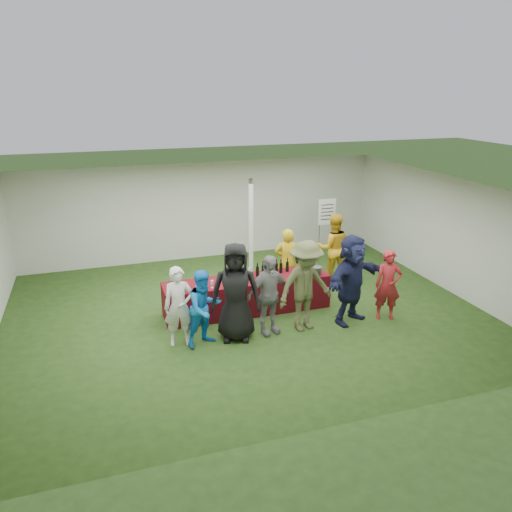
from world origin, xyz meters
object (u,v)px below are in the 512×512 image
object	(u,v)px
customer_1	(204,308)
customer_5	(352,279)
customer_2	(236,292)
customer_6	(388,285)
wine_list_sign	(327,217)
serving_table	(247,295)
customer_0	(179,307)
dump_bucket	(316,271)
customer_4	(305,286)
staff_back	(333,248)
staff_pourer	(287,262)
customer_3	(268,295)

from	to	relation	value
customer_1	customer_5	world-z (taller)	customer_5
customer_2	customer_6	distance (m)	3.26
wine_list_sign	customer_5	bearing A→B (deg)	-107.63
serving_table	customer_0	xyz separation A→B (m)	(-1.64, -1.00, 0.40)
dump_bucket	customer_1	xyz separation A→B (m)	(-2.71, -0.92, -0.10)
customer_0	customer_6	world-z (taller)	customer_0
customer_4	customer_5	distance (m)	1.03
dump_bucket	customer_6	distance (m)	1.55
serving_table	staff_back	size ratio (longest dim) A/B	2.09
dump_bucket	customer_0	distance (m)	3.26
customer_2	customer_6	bearing A→B (deg)	14.26
customer_4	customer_5	size ratio (longest dim) A/B	0.99
customer_1	staff_pourer	bearing A→B (deg)	15.37
customer_1	customer_4	world-z (taller)	customer_4
serving_table	customer_2	bearing A→B (deg)	-117.27
dump_bucket	customer_2	bearing A→B (deg)	-156.98
customer_2	customer_3	bearing A→B (deg)	17.63
customer_0	customer_3	world-z (taller)	customer_3
customer_6	customer_4	bearing A→B (deg)	-160.54
staff_back	customer_2	world-z (taller)	customer_2
wine_list_sign	customer_6	xyz separation A→B (m)	(-0.30, -3.57, -0.56)
customer_1	customer_2	world-z (taller)	customer_2
serving_table	customer_6	xyz separation A→B (m)	(2.68, -1.25, 0.38)
customer_1	customer_3	xyz separation A→B (m)	(1.29, 0.05, 0.07)
customer_2	wine_list_sign	bearing A→B (deg)	60.68
dump_bucket	wine_list_sign	distance (m)	2.97
staff_back	customer_3	distance (m)	3.29
staff_pourer	customer_0	distance (m)	3.23
serving_table	staff_pourer	xyz separation A→B (m)	(1.16, 0.60, 0.43)
serving_table	staff_pourer	distance (m)	1.37
serving_table	customer_2	size ratio (longest dim) A/B	1.85
staff_pourer	staff_back	size ratio (longest dim) A/B	0.93
customer_0	customer_1	bearing A→B (deg)	-12.59
wine_list_sign	customer_1	world-z (taller)	wine_list_sign
customer_2	serving_table	bearing A→B (deg)	79.38
customer_2	dump_bucket	bearing A→B (deg)	39.67
customer_2	customer_3	world-z (taller)	customer_2
customer_2	customer_1	bearing A→B (deg)	-160.21
serving_table	dump_bucket	world-z (taller)	dump_bucket
staff_pourer	customer_3	size ratio (longest dim) A/B	0.98
staff_back	customer_0	world-z (taller)	staff_back
dump_bucket	customer_1	size ratio (longest dim) A/B	0.15
customer_5	customer_6	xyz separation A→B (m)	(0.80, -0.11, -0.19)
customer_0	serving_table	bearing A→B (deg)	36.51
customer_1	customer_6	distance (m)	3.88
staff_back	customer_0	bearing A→B (deg)	38.44
serving_table	customer_0	bearing A→B (deg)	-148.69
customer_6	wine_list_sign	bearing A→B (deg)	107.53
customer_1	customer_5	xyz separation A→B (m)	(3.07, 0.01, 0.20)
customer_4	customer_5	xyz separation A→B (m)	(1.03, 0.02, 0.01)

